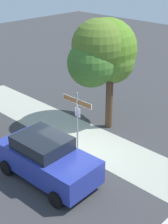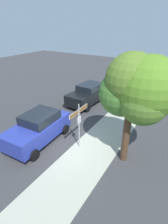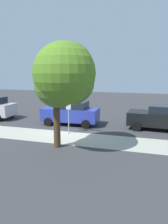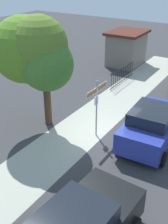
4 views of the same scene
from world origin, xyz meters
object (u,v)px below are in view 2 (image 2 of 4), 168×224
object	(u,v)px
car_black	(89,94)
car_blue	(39,128)
street_sign	(79,118)
shade_tree	(138,89)

from	to	relation	value
car_black	car_blue	distance (m)	6.71
street_sign	car_black	bearing A→B (deg)	-154.75
street_sign	shade_tree	size ratio (longest dim) A/B	0.50
street_sign	car_black	size ratio (longest dim) A/B	0.60
shade_tree	car_black	size ratio (longest dim) A/B	1.20
shade_tree	car_blue	size ratio (longest dim) A/B	1.27
street_sign	car_blue	size ratio (longest dim) A/B	0.64
shade_tree	car_blue	bearing A→B (deg)	-71.91
shade_tree	car_blue	distance (m)	6.25
shade_tree	car_blue	world-z (taller)	shade_tree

